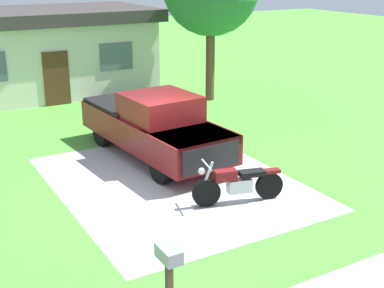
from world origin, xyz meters
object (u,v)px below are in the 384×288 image
at_px(motorcycle, 238,184).
at_px(pickup_truck, 153,124).
at_px(neighbor_house, 38,51).
at_px(mailbox, 169,264).

relative_size(motorcycle, pickup_truck, 0.38).
bearing_deg(neighbor_house, motorcycle, -85.78).
distance_m(motorcycle, pickup_truck, 3.91).
xyz_separation_m(motorcycle, mailbox, (-3.35, -2.99, 0.51)).
xyz_separation_m(pickup_truck, mailbox, (-3.05, -6.86, 0.03)).
xyz_separation_m(mailbox, neighbor_house, (2.36, 16.47, 0.81)).
relative_size(mailbox, neighbor_house, 0.13).
height_order(motorcycle, pickup_truck, pickup_truck).
height_order(motorcycle, mailbox, mailbox).
bearing_deg(pickup_truck, mailbox, -114.01).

